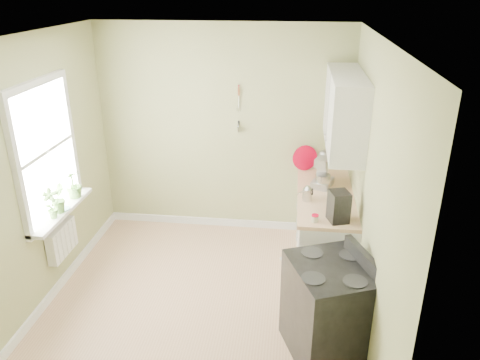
# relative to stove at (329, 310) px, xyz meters

# --- Properties ---
(floor) EXTENTS (3.20, 3.60, 0.02)m
(floor) POSITION_rel_stove_xyz_m (-1.28, 0.47, -0.47)
(floor) COLOR tan
(floor) RESTS_ON ground
(ceiling) EXTENTS (3.20, 3.60, 0.02)m
(ceiling) POSITION_rel_stove_xyz_m (-1.28, 0.47, 2.25)
(ceiling) COLOR white
(ceiling) RESTS_ON wall_back
(wall_back) EXTENTS (3.20, 0.02, 2.70)m
(wall_back) POSITION_rel_stove_xyz_m (-1.28, 2.28, 0.89)
(wall_back) COLOR tan
(wall_back) RESTS_ON floor
(wall_left) EXTENTS (0.02, 3.60, 2.70)m
(wall_left) POSITION_rel_stove_xyz_m (-2.89, 0.47, 0.89)
(wall_left) COLOR tan
(wall_left) RESTS_ON floor
(wall_right) EXTENTS (0.02, 3.60, 2.70)m
(wall_right) POSITION_rel_stove_xyz_m (0.33, 0.47, 0.89)
(wall_right) COLOR tan
(wall_right) RESTS_ON floor
(base_cabinets) EXTENTS (0.60, 1.60, 0.87)m
(base_cabinets) POSITION_rel_stove_xyz_m (0.02, 1.47, -0.03)
(base_cabinets) COLOR white
(base_cabinets) RESTS_ON floor
(countertop) EXTENTS (0.64, 1.60, 0.04)m
(countertop) POSITION_rel_stove_xyz_m (0.01, 1.47, 0.43)
(countertop) COLOR #DBB086
(countertop) RESTS_ON base_cabinets
(upper_cabinets) EXTENTS (0.35, 1.40, 0.80)m
(upper_cabinets) POSITION_rel_stove_xyz_m (0.15, 1.57, 1.39)
(upper_cabinets) COLOR white
(upper_cabinets) RESTS_ON wall_right
(window) EXTENTS (0.06, 1.14, 1.44)m
(window) POSITION_rel_stove_xyz_m (-2.86, 0.77, 1.09)
(window) COLOR white
(window) RESTS_ON wall_left
(window_sill) EXTENTS (0.18, 1.14, 0.04)m
(window_sill) POSITION_rel_stove_xyz_m (-2.79, 0.77, 0.42)
(window_sill) COLOR white
(window_sill) RESTS_ON wall_left
(radiator) EXTENTS (0.12, 0.50, 0.35)m
(radiator) POSITION_rel_stove_xyz_m (-2.82, 0.72, 0.09)
(radiator) COLOR white
(radiator) RESTS_ON wall_left
(wall_utensils) EXTENTS (0.02, 0.14, 0.58)m
(wall_utensils) POSITION_rel_stove_xyz_m (-1.08, 2.25, 1.10)
(wall_utensils) COLOR #DBB086
(wall_utensils) RESTS_ON wall_back
(stove) EXTENTS (0.90, 0.93, 1.04)m
(stove) POSITION_rel_stove_xyz_m (0.00, 0.00, 0.00)
(stove) COLOR black
(stove) RESTS_ON floor
(stand_mixer) EXTENTS (0.29, 0.36, 0.40)m
(stand_mixer) POSITION_rel_stove_xyz_m (-0.02, 1.72, 0.61)
(stand_mixer) COLOR #B2B2B7
(stand_mixer) RESTS_ON countertop
(kettle) EXTENTS (0.17, 0.10, 0.17)m
(kettle) POSITION_rel_stove_xyz_m (-0.20, 1.28, 0.53)
(kettle) COLOR silver
(kettle) RESTS_ON countertop
(coffee_maker) EXTENTS (0.23, 0.24, 0.32)m
(coffee_maker) POSITION_rel_stove_xyz_m (0.09, 0.85, 0.60)
(coffee_maker) COLOR black
(coffee_maker) RESTS_ON countertop
(red_tray) EXTENTS (0.32, 0.17, 0.32)m
(red_tray) POSITION_rel_stove_xyz_m (-0.23, 2.19, 0.61)
(red_tray) COLOR #BB0021
(red_tray) RESTS_ON countertop
(jar) EXTENTS (0.07, 0.07, 0.08)m
(jar) POSITION_rel_stove_xyz_m (-0.13, 0.79, 0.49)
(jar) COLOR #A8A28A
(jar) RESTS_ON countertop
(plant_a) EXTENTS (0.21, 0.19, 0.33)m
(plant_a) POSITION_rel_stove_xyz_m (-2.78, 0.57, 0.60)
(plant_a) COLOR #4E7A36
(plant_a) RESTS_ON window_sill
(plant_b) EXTENTS (0.20, 0.21, 0.31)m
(plant_b) POSITION_rel_stove_xyz_m (-2.78, 0.72, 0.59)
(plant_b) COLOR #4E7A36
(plant_b) RESTS_ON window_sill
(plant_c) EXTENTS (0.23, 0.23, 0.31)m
(plant_c) POSITION_rel_stove_xyz_m (-2.78, 1.08, 0.59)
(plant_c) COLOR #4E7A36
(plant_c) RESTS_ON window_sill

